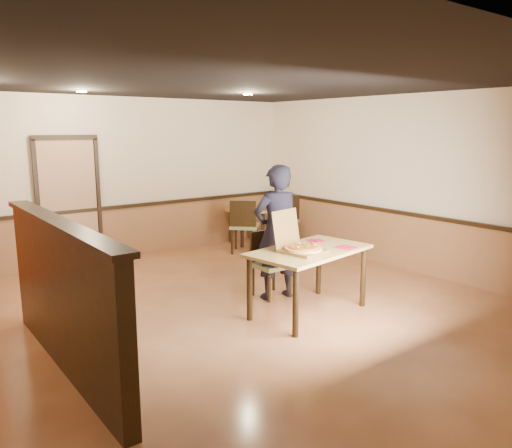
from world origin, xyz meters
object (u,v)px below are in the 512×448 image
Objects in this scene: main_table at (309,258)px; diner_chair at (269,261)px; diner at (276,232)px; side_chair_right at (285,218)px; side_table at (247,218)px; condiment at (251,206)px; pizza_box at (300,247)px; side_chair_left at (244,224)px.

diner_chair is at bearing 78.87° from main_table.
diner reaches higher than diner_chair.
side_table is (-0.46, 0.62, -0.04)m from side_chair_right.
condiment is (-0.39, 0.58, 0.21)m from side_chair_right.
side_table is at bearing 56.25° from main_table.
pizza_box reaches higher than side_table.
diner_chair is 1.46× the size of pizza_box.
diner is (0.01, -0.14, 0.42)m from diner_chair.
pizza_box is at bearing 82.72° from diner.
diner_chair is 3.17m from side_table.
diner_chair reaches higher than side_table.
side_chair_right is 3.08m from diner.
side_chair_left is at bearing -10.61° from side_chair_right.
diner is at bearing 77.44° from main_table.
main_table is at bearing -115.04° from side_table.
main_table is at bearing -116.23° from condiment.
condiment is at bearing 58.52° from diner_chair.
pizza_box reaches higher than main_table.
side_chair_right is (2.09, 2.10, 0.06)m from diner_chair.
side_chair_right is (0.96, -0.02, -0.00)m from side_chair_left.
side_chair_left is at bearing 62.91° from diner_chair.
pizza_box is at bearing -117.18° from side_table.
diner_chair is 3.18m from condiment.
side_chair_left reaches higher than diner_chair.
side_chair_right is at bearing -55.72° from condiment.
diner_chair reaches higher than main_table.
diner is at bearing -120.82° from condiment.
side_table is 3.31m from diner.
side_chair_left is at bearing -135.63° from condiment.
diner is (-2.08, -2.24, 0.36)m from side_chair_right.
diner_chair reaches higher than condiment.
side_chair_right reaches higher than main_table.
diner_chair is 2.40m from side_chair_left.
condiment is at bearing 51.55° from pizza_box.
main_table is 1.64× the size of side_chair_right.
diner is 11.33× the size of condiment.
side_chair_right is 1.64× the size of pizza_box.
diner_chair is at bearing 65.93° from pizza_box.
side_chair_left is 1.64× the size of pizza_box.
diner is 0.75m from pizza_box.
condiment is at bearing -91.43° from side_chair_left.
diner is at bearing -84.75° from diner_chair.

